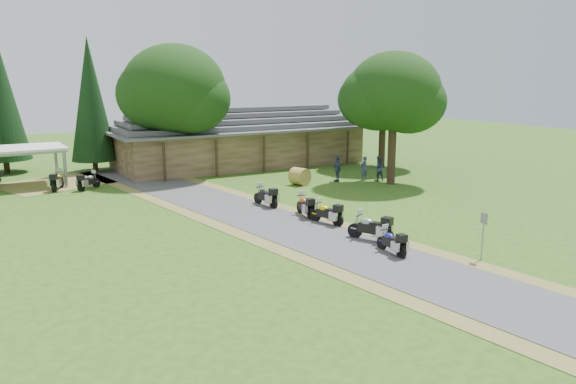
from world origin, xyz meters
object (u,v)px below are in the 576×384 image
motorcycle_row_b (371,226)px  motorcycle_row_c (327,212)px  motorcycle_carport_a (58,180)px  lodge (239,136)px  carport (16,167)px  motorcycle_carport_b (89,180)px  motorcycle_row_e (266,195)px  motorcycle_row_a (391,241)px  motorcycle_row_d (305,205)px  hay_bale (300,176)px

motorcycle_row_b → motorcycle_row_c: (-0.08, 3.50, -0.07)m
motorcycle_row_b → motorcycle_row_c: size_ratio=1.11×
motorcycle_row_c → motorcycle_carport_a: 19.34m
lodge → carport: lodge is taller
lodge → motorcycle_row_b: 23.93m
motorcycle_carport_b → motorcycle_row_e: bearing=-88.4°
motorcycle_row_a → motorcycle_row_e: (-0.50, 10.54, 0.07)m
motorcycle_row_d → motorcycle_carport_b: bearing=42.2°
motorcycle_row_b → motorcycle_row_e: motorcycle_row_b is taller
carport → motorcycle_row_c: 22.51m
motorcycle_row_e → motorcycle_carport_b: motorcycle_row_e is taller
motorcycle_row_b → motorcycle_carport_a: motorcycle_row_b is taller
motorcycle_row_e → motorcycle_row_a: bearing=174.1°
motorcycle_row_d → motorcycle_carport_b: 15.95m
motorcycle_row_e → hay_bale: motorcycle_row_e is taller
lodge → motorcycle_row_d: lodge is taller
motorcycle_row_a → lodge: bearing=-7.7°
carport → motorcycle_row_d: size_ratio=3.35×
motorcycle_carport_b → motorcycle_row_d: bearing=-93.3°
carport → hay_bale: size_ratio=5.21×
carport → motorcycle_row_a: (12.46, -23.96, -0.77)m
motorcycle_row_d → motorcycle_carport_a: bearing=45.6°
carport → motorcycle_row_d: 20.90m
motorcycle_carport_a → motorcycle_row_c: bearing=-121.5°
motorcycle_carport_b → motorcycle_row_a: bearing=-104.1°
carport → motorcycle_carport_b: bearing=-39.4°
motorcycle_row_b → motorcycle_row_d: (-0.18, 5.41, -0.06)m
motorcycle_row_c → motorcycle_carport_b: size_ratio=1.04×
motorcycle_row_c → motorcycle_carport_b: 17.64m
motorcycle_row_d → hay_bale: motorcycle_row_d is taller
motorcycle_row_b → motorcycle_row_a: bearing=142.7°
motorcycle_row_b → hay_bale: motorcycle_row_b is taller
hay_bale → lodge: bearing=88.4°
motorcycle_row_a → motorcycle_carport_a: 23.95m
motorcycle_row_b → motorcycle_row_d: 5.42m
motorcycle_row_c → hay_bale: size_ratio=1.54×
motorcycle_row_a → motorcycle_carport_b: size_ratio=0.96×
lodge → motorcycle_row_c: (-4.49, -19.95, -1.82)m
motorcycle_row_d → motorcycle_row_b: bearing=-168.6°
motorcycle_row_d → motorcycle_row_e: bearing=22.4°
carport → motorcycle_row_e: carport is taller
lodge → hay_bale: lodge is taller
motorcycle_row_e → hay_bale: bearing=-56.7°
hay_bale → motorcycle_row_c: bearing=-113.7°
lodge → carport: size_ratio=3.42×
motorcycle_row_a → hay_bale: bearing=-13.7°
motorcycle_carport_a → hay_bale: motorcycle_carport_a is taller
motorcycle_row_c → motorcycle_carport_a: (-10.56, 16.20, 0.04)m
motorcycle_row_a → motorcycle_carport_b: bearing=25.1°
motorcycle_row_a → motorcycle_row_b: 2.01m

